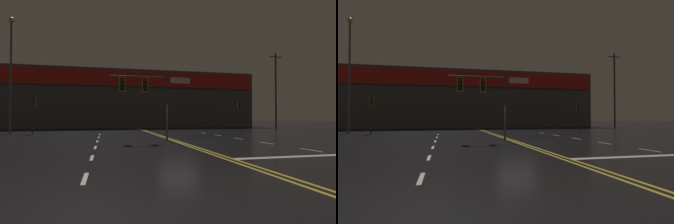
# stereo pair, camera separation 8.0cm
# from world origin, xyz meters

# --- Properties ---
(ground_plane) EXTENTS (200.00, 200.00, 0.00)m
(ground_plane) POSITION_xyz_m (0.00, 0.00, 0.00)
(ground_plane) COLOR black
(road_markings) EXTENTS (15.19, 60.00, 0.01)m
(road_markings) POSITION_xyz_m (0.99, -1.35, 0.00)
(road_markings) COLOR gold
(road_markings) RESTS_ON ground
(traffic_signal_median) EXTENTS (3.91, 0.36, 4.60)m
(traffic_signal_median) POSITION_xyz_m (-2.10, 1.50, 3.47)
(traffic_signal_median) COLOR #38383D
(traffic_signal_median) RESTS_ON ground
(traffic_signal_corner_northeast) EXTENTS (0.42, 0.36, 3.47)m
(traffic_signal_corner_northeast) POSITION_xyz_m (10.26, 10.85, 2.55)
(traffic_signal_corner_northeast) COLOR #38383D
(traffic_signal_corner_northeast) RESTS_ON ground
(traffic_signal_corner_northwest) EXTENTS (0.42, 0.36, 3.69)m
(traffic_signal_corner_northwest) POSITION_xyz_m (-11.35, 11.18, 2.71)
(traffic_signal_corner_northwest) COLOR #38383D
(traffic_signal_corner_northwest) RESTS_ON ground
(streetlight_near_left) EXTENTS (0.56, 0.56, 11.68)m
(streetlight_near_left) POSITION_xyz_m (-13.85, 12.92, 7.24)
(streetlight_near_left) COLOR #59595E
(streetlight_near_left) RESTS_ON ground
(building_backdrop) EXTENTS (39.16, 10.23, 8.98)m
(building_backdrop) POSITION_xyz_m (0.00, 28.55, 4.51)
(building_backdrop) COLOR #4C4C51
(building_backdrop) RESTS_ON ground
(utility_pole_row) EXTENTS (45.76, 0.26, 11.97)m
(utility_pole_row) POSITION_xyz_m (1.10, 20.69, 5.98)
(utility_pole_row) COLOR #4C3828
(utility_pole_row) RESTS_ON ground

